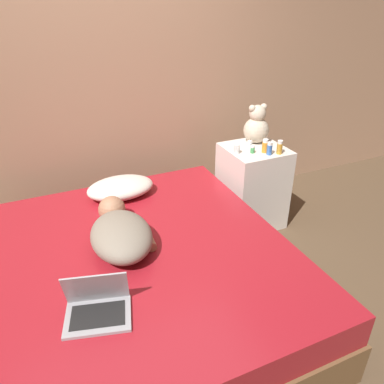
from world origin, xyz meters
name	(u,v)px	position (x,y,z in m)	size (l,w,h in m)	color
ground_plane	(152,306)	(0.00, 0.00, 0.00)	(12.00, 12.00, 0.00)	brown
wall_back	(90,69)	(0.00, 1.25, 1.30)	(8.00, 0.06, 2.60)	tan
bed	(150,279)	(0.00, 0.00, 0.23)	(1.67, 1.94, 0.47)	brown
nightstand	(252,186)	(1.14, 0.63, 0.35)	(0.48, 0.47, 0.70)	silver
pillow	(120,188)	(0.02, 0.71, 0.54)	(0.49, 0.33, 0.14)	beige
person_lying	(121,232)	(-0.13, 0.11, 0.56)	(0.39, 0.69, 0.19)	gray
laptop	(97,306)	(-0.38, -0.39, 0.52)	(0.35, 0.29, 0.22)	#9E9EA3
teddy_bear	(256,126)	(1.21, 0.74, 0.84)	(0.21, 0.21, 0.32)	beige
bottle_blue	(270,149)	(1.16, 0.46, 0.75)	(0.04, 0.04, 0.10)	#3866B2
bottle_orange	(265,146)	(1.15, 0.52, 0.75)	(0.05, 0.05, 0.11)	orange
bottle_white	(237,149)	(0.94, 0.59, 0.74)	(0.05, 0.05, 0.07)	white
bottle_amber	(280,147)	(1.24, 0.45, 0.75)	(0.04, 0.04, 0.11)	gold
bottle_clear	(250,145)	(1.09, 0.64, 0.73)	(0.04, 0.04, 0.06)	silver
bottle_green	(253,149)	(1.06, 0.55, 0.73)	(0.03, 0.03, 0.06)	#3D8E4C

